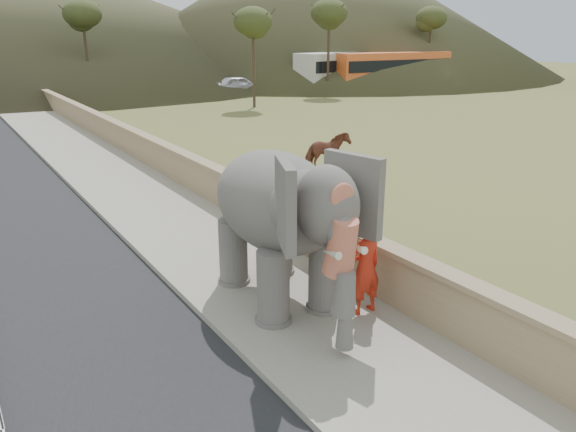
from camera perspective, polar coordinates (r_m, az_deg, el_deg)
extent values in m
plane|color=olive|center=(9.40, 4.95, -13.05)|extent=(160.00, 160.00, 0.00)
cube|color=#9E9687|center=(17.72, -14.97, 1.98)|extent=(3.00, 120.00, 0.15)
cube|color=tan|center=(18.13, -10.13, 4.25)|extent=(0.30, 120.00, 1.10)
imported|color=brown|center=(20.48, 4.01, 6.52)|extent=(1.69, 0.85, 1.39)
imported|color=silver|center=(45.83, -4.94, 13.11)|extent=(4.38, 2.13, 1.44)
cube|color=beige|center=(49.74, 6.45, 14.44)|extent=(11.23, 3.94, 3.10)
cube|color=orange|center=(49.80, 10.45, 14.26)|extent=(11.13, 3.14, 3.10)
cone|color=brown|center=(71.33, 2.82, 20.88)|extent=(56.00, 56.00, 16.00)
cone|color=brown|center=(76.99, -26.41, 18.18)|extent=(80.00, 80.00, 14.00)
imported|color=red|center=(9.80, 7.87, -5.15)|extent=(0.63, 0.41, 1.72)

